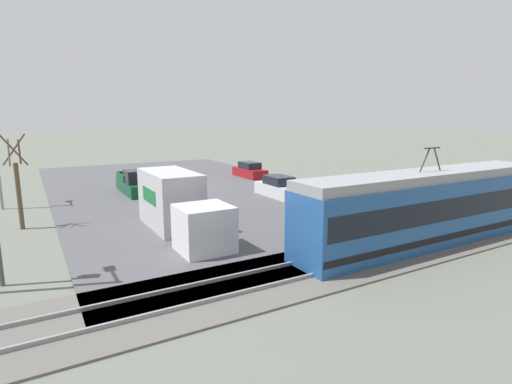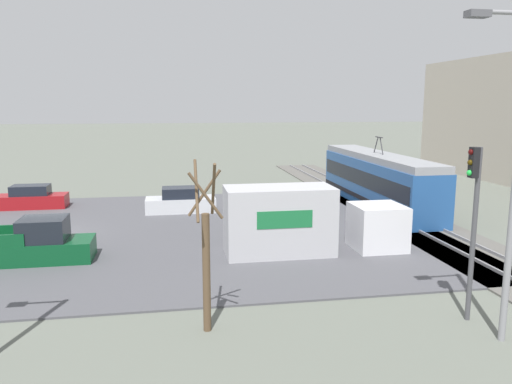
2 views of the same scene
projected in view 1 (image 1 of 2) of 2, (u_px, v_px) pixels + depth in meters
ground_plane at (187, 188)px, 34.87m from camera, size 320.00×320.00×0.00m
road_surface at (187, 188)px, 34.87m from camera, size 21.68×41.84×0.08m
rail_bed at (352, 260)px, 17.40m from camera, size 55.40×4.40×0.22m
light_rail_tram at (427, 208)px, 19.42m from camera, size 15.00×2.55×4.67m
box_truck at (178, 205)px, 21.32m from camera, size 2.38×8.47×3.13m
pickup_truck at (136, 184)px, 32.24m from camera, size 1.95×5.73×1.94m
sedan_car_0 at (279, 188)px, 31.02m from camera, size 1.84×4.43×1.58m
sedan_car_1 at (250, 171)px, 40.79m from camera, size 1.73×4.55×1.53m
street_tree at (18, 187)px, 21.85m from camera, size 1.25×1.03×5.29m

